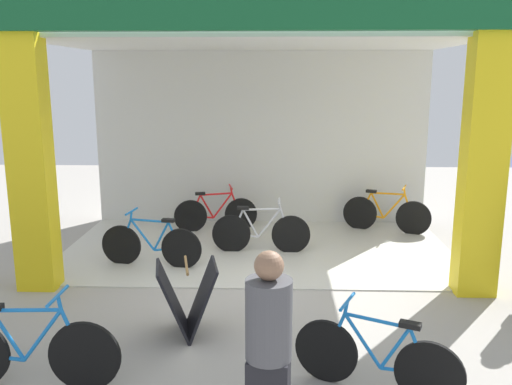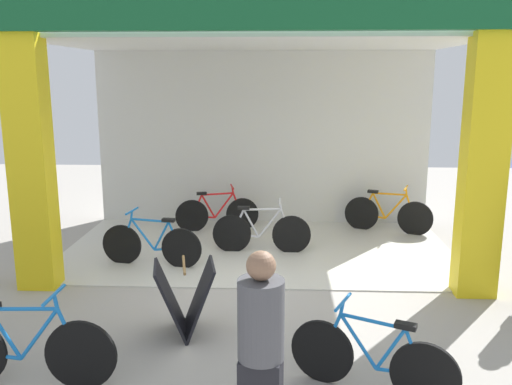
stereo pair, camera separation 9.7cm
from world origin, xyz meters
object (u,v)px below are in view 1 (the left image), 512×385
at_px(bicycle_inside_3, 151,245).
at_px(sandwich_board_sign, 187,299).
at_px(bicycle_inside_0, 216,213).
at_px(bicycle_inside_2, 386,214).
at_px(bicycle_parked_0, 376,359).
at_px(bicycle_inside_1, 261,232).
at_px(bicycle_parked_1, 28,351).
at_px(pedestrian_1, 269,362).

bearing_deg(bicycle_inside_3, sandwich_board_sign, -67.78).
relative_size(bicycle_inside_0, bicycle_inside_2, 1.00).
relative_size(bicycle_parked_0, sandwich_board_sign, 1.72).
relative_size(bicycle_inside_0, bicycle_inside_1, 0.95).
bearing_deg(sandwich_board_sign, bicycle_parked_1, -138.36).
distance_m(bicycle_inside_0, bicycle_parked_1, 5.37).
bearing_deg(bicycle_inside_2, bicycle_inside_0, -179.36).
height_order(bicycle_inside_2, bicycle_parked_1, bicycle_parked_1).
bearing_deg(sandwich_board_sign, bicycle_inside_0, 91.77).
distance_m(bicycle_inside_1, pedestrian_1, 5.02).
height_order(bicycle_parked_0, sandwich_board_sign, bicycle_parked_0).
xyz_separation_m(bicycle_inside_0, bicycle_inside_2, (3.13, 0.04, 0.01)).
xyz_separation_m(bicycle_inside_1, sandwich_board_sign, (-0.74, -2.88, 0.06)).
bearing_deg(bicycle_parked_0, bicycle_inside_0, 110.96).
bearing_deg(bicycle_inside_2, bicycle_inside_3, -152.91).
relative_size(bicycle_parked_1, sandwich_board_sign, 2.05).
distance_m(bicycle_inside_3, sandwich_board_sign, 2.34).
distance_m(bicycle_inside_1, bicycle_parked_1, 4.49).
bearing_deg(bicycle_inside_3, bicycle_inside_2, 27.09).
bearing_deg(pedestrian_1, bicycle_inside_1, 92.06).
bearing_deg(bicycle_inside_1, pedestrian_1, -87.94).
xyz_separation_m(bicycle_inside_1, pedestrian_1, (0.18, -4.99, 0.51)).
distance_m(bicycle_inside_3, bicycle_parked_0, 4.27).
xyz_separation_m(bicycle_inside_3, bicycle_parked_0, (2.76, -3.27, -0.01)).
distance_m(bicycle_inside_1, sandwich_board_sign, 2.97).
distance_m(bicycle_parked_1, pedestrian_1, 2.45).
relative_size(bicycle_inside_3, sandwich_board_sign, 1.88).
distance_m(bicycle_inside_2, bicycle_parked_0, 5.37).
bearing_deg(bicycle_inside_0, bicycle_parked_0, -69.04).
relative_size(bicycle_inside_2, bicycle_parked_1, 0.90).
height_order(bicycle_inside_0, sandwich_board_sign, bicycle_inside_0).
xyz_separation_m(bicycle_inside_0, sandwich_board_sign, (0.13, -4.12, 0.07)).
height_order(bicycle_parked_1, pedestrian_1, pedestrian_1).
relative_size(bicycle_inside_0, bicycle_parked_0, 1.07).
height_order(bicycle_parked_0, pedestrian_1, pedestrian_1).
bearing_deg(bicycle_parked_0, sandwich_board_sign, 149.54).
relative_size(bicycle_parked_0, pedestrian_1, 0.85).
height_order(bicycle_inside_1, bicycle_parked_0, bicycle_inside_1).
distance_m(bicycle_inside_2, pedestrian_1, 6.62).
distance_m(bicycle_inside_0, bicycle_inside_1, 1.51).
relative_size(sandwich_board_sign, pedestrian_1, 0.49).
xyz_separation_m(bicycle_parked_1, pedestrian_1, (2.19, -0.98, 0.48)).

